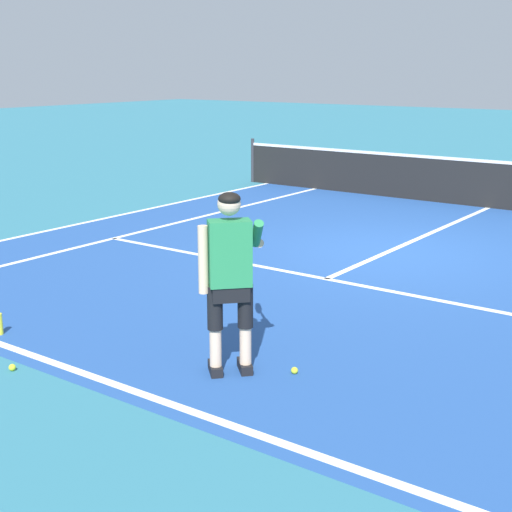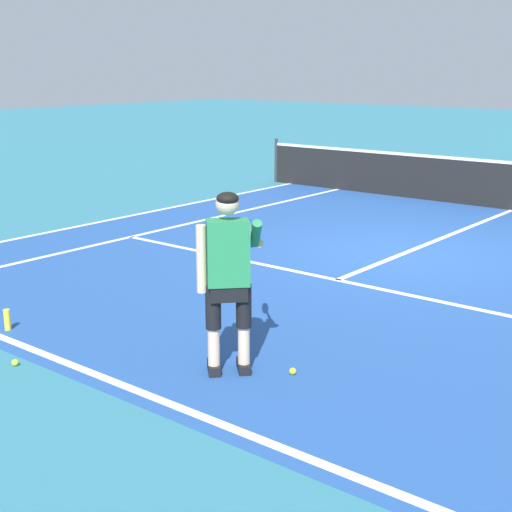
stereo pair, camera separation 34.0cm
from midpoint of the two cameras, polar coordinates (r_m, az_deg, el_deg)
The scene contains 11 objects.
ground_plane at distance 11.55m, azimuth 9.42°, elevation 0.33°, with size 80.00×80.00×0.00m, color teal.
court_inner_surface at distance 10.93m, azimuth 7.73°, elevation -0.40°, with size 10.98×10.86×0.00m, color #234C93.
line_baseline at distance 7.02m, azimuth -13.42°, elevation -9.24°, with size 10.98×0.10×0.01m, color white.
line_service at distance 9.95m, azimuth 4.50°, elevation -1.78°, with size 8.23×0.10×0.01m, color white.
line_centre_service at distance 12.71m, azimuth 12.10°, elevation 1.51°, with size 0.10×6.40×0.01m, color white.
line_singles_left at distance 13.32m, azimuth -8.02°, elevation 2.28°, with size 0.10×10.46×0.01m, color white.
line_doubles_left at distance 14.29m, azimuth -12.00°, elevation 2.93°, with size 0.10×10.46×0.01m, color white.
tennis_net at distance 15.55m, azimuth 17.08°, elevation 5.38°, with size 11.96×0.08×1.07m.
tennis_player at distance 6.66m, azimuth -3.47°, elevation -1.15°, with size 0.76×1.15×1.71m.
tennis_ball_near_feet at distance 7.42m, azimuth -19.62°, elevation -8.14°, with size 0.07×0.07×0.07m, color #CCE02D.
tennis_ball_by_baseline at distance 6.94m, azimuth 1.58°, elevation -8.86°, with size 0.07×0.07×0.07m, color #CCE02D.
Camera 1 is at (4.84, -10.15, 2.78)m, focal length 51.67 mm.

